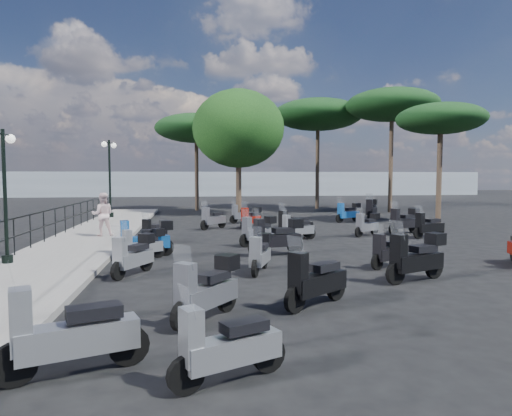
{
  "coord_description": "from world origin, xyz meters",
  "views": [
    {
      "loc": [
        -2.65,
        -14.72,
        2.47
      ],
      "look_at": [
        -0.1,
        3.21,
        1.2
      ],
      "focal_mm": 32.0,
      "sensor_mm": 36.0,
      "label": 1
    }
  ],
  "objects": [
    {
      "name": "scooter_2",
      "position": [
        -4.08,
        -1.08,
        0.45
      ],
      "size": [
        1.3,
        0.95,
        1.18
      ],
      "rotation": [
        0.0,
        0.0,
        2.16
      ],
      "color": "black",
      "rests_on": "ground"
    },
    {
      "name": "scooter_15",
      "position": [
        1.36,
        2.35,
        0.44
      ],
      "size": [
        1.55,
        0.68,
        1.26
      ],
      "rotation": [
        0.0,
        0.0,
        1.86
      ],
      "color": "black",
      "rests_on": "ground"
    },
    {
      "name": "scooter_16",
      "position": [
        -0.01,
        9.05,
        0.43
      ],
      "size": [
        1.45,
        0.84,
        1.25
      ],
      "rotation": [
        0.0,
        0.0,
        2.02
      ],
      "color": "black",
      "rests_on": "ground"
    },
    {
      "name": "scooter_0",
      "position": [
        -4.14,
        -8.98,
        0.51
      ],
      "size": [
        1.78,
        0.86,
        1.47
      ],
      "rotation": [
        0.0,
        0.0,
        1.91
      ],
      "color": "black",
      "rests_on": "ground"
    },
    {
      "name": "scooter_3",
      "position": [
        -4.06,
        -0.6,
        0.55
      ],
      "size": [
        1.8,
        0.73,
        1.45
      ],
      "rotation": [
        0.0,
        0.0,
        1.81
      ],
      "color": "black",
      "rests_on": "ground"
    },
    {
      "name": "scooter_13",
      "position": [
        -0.35,
        -6.5,
        0.48
      ],
      "size": [
        1.47,
        1.14,
        1.39
      ],
      "rotation": [
        0.0,
        0.0,
        2.21
      ],
      "color": "black",
      "rests_on": "ground"
    },
    {
      "name": "pine_3",
      "position": [
        10.37,
        7.85,
        5.45
      ],
      "size": [
        4.63,
        4.63,
        6.29
      ],
      "color": "#38281E",
      "rests_on": "ground"
    },
    {
      "name": "scooter_9",
      "position": [
        -0.3,
        1.22,
        0.5
      ],
      "size": [
        1.46,
        1.1,
        1.33
      ],
      "rotation": [
        0.0,
        0.0,
        2.18
      ],
      "color": "black",
      "rests_on": "ground"
    },
    {
      "name": "distant_hills",
      "position": [
        0.0,
        45.0,
        1.5
      ],
      "size": [
        70.0,
        8.0,
        3.0
      ],
      "primitive_type": "cube",
      "color": "gray",
      "rests_on": "ground"
    },
    {
      "name": "scooter_8",
      "position": [
        -0.92,
        -3.3,
        0.47
      ],
      "size": [
        0.78,
        1.5,
        1.25
      ],
      "rotation": [
        0.0,
        0.0,
        2.78
      ],
      "color": "black",
      "rests_on": "ground"
    },
    {
      "name": "broadleaf_tree",
      "position": [
        0.37,
        14.33,
        5.46
      ],
      "size": [
        5.84,
        5.84,
        7.96
      ],
      "color": "#38281E",
      "rests_on": "ground"
    },
    {
      "name": "pine_2",
      "position": [
        -2.25,
        18.33,
        5.86
      ],
      "size": [
        5.9,
        5.9,
        6.91
      ],
      "color": "#38281E",
      "rests_on": "ground"
    },
    {
      "name": "scooter_14",
      "position": [
        -0.02,
        -0.86,
        0.56
      ],
      "size": [
        1.83,
        0.77,
        1.48
      ],
      "rotation": [
        0.0,
        0.0,
        1.83
      ],
      "color": "black",
      "rests_on": "ground"
    },
    {
      "name": "scooter_1",
      "position": [
        -4.09,
        -3.2,
        0.49
      ],
      "size": [
        0.96,
        1.49,
        1.3
      ],
      "rotation": [
        0.0,
        0.0,
        2.64
      ],
      "color": "black",
      "rests_on": "ground"
    },
    {
      "name": "scooter_18",
      "position": [
        2.56,
        -4.8,
        0.55
      ],
      "size": [
        1.74,
        0.93,
        1.46
      ],
      "rotation": [
        0.0,
        0.0,
        1.96
      ],
      "color": "black",
      "rests_on": "ground"
    },
    {
      "name": "scooter_25",
      "position": [
        6.36,
        3.59,
        0.53
      ],
      "size": [
        1.66,
        0.96,
        1.42
      ],
      "rotation": [
        0.0,
        0.0,
        2.0
      ],
      "color": "black",
      "rests_on": "ground"
    },
    {
      "name": "scooter_4",
      "position": [
        -4.03,
        2.34,
        0.41
      ],
      "size": [
        0.88,
        1.31,
        1.18
      ],
      "rotation": [
        0.0,
        0.0,
        2.59
      ],
      "color": "black",
      "rests_on": "ground"
    },
    {
      "name": "scooter_10",
      "position": [
        1.36,
        2.8,
        0.5
      ],
      "size": [
        1.72,
        0.9,
        1.44
      ],
      "rotation": [
        0.0,
        0.0,
        1.96
      ],
      "color": "black",
      "rests_on": "ground"
    },
    {
      "name": "pedestrian_far",
      "position": [
        -6.05,
        3.5,
        0.99
      ],
      "size": [
        0.9,
        0.74,
        1.68
      ],
      "primitive_type": "imported",
      "rotation": [
        0.0,
        0.0,
        3.28
      ],
      "color": "beige",
      "rests_on": "sidewalk"
    },
    {
      "name": "ground",
      "position": [
        0.0,
        0.0,
        0.0
      ],
      "size": [
        120.0,
        120.0,
        0.0
      ],
      "primitive_type": "plane",
      "color": "black",
      "rests_on": "ground"
    },
    {
      "name": "scooter_19",
      "position": [
        2.6,
        -3.19,
        0.42
      ],
      "size": [
        1.35,
        0.9,
        1.21
      ],
      "rotation": [
        0.0,
        0.0,
        2.11
      ],
      "color": "black",
      "rests_on": "ground"
    },
    {
      "name": "pine_0",
      "position": [
        6.84,
        18.91,
        7.06
      ],
      "size": [
        6.73,
        6.73,
        8.26
      ],
      "color": "#38281E",
      "rests_on": "ground"
    },
    {
      "name": "railing",
      "position": [
        -7.8,
        2.8,
        0.9
      ],
      "size": [
        0.04,
        26.04,
        1.1
      ],
      "color": "black",
      "rests_on": "sidewalk"
    },
    {
      "name": "lamp_post_1",
      "position": [
        -7.54,
        -1.83,
        2.18
      ],
      "size": [
        0.34,
        1.04,
        3.55
      ],
      "rotation": [
        0.0,
        0.0,
        -0.11
      ],
      "color": "black",
      "rests_on": "sidewalk"
    },
    {
      "name": "lamp_post_2",
      "position": [
        -7.2,
        11.95,
        2.63
      ],
      "size": [
        0.66,
        1.21,
        4.34
      ],
      "rotation": [
        0.0,
        0.0,
        -0.38
      ],
      "color": "black",
      "rests_on": "sidewalk"
    },
    {
      "name": "scooter_5",
      "position": [
        -1.67,
        6.46,
        0.46
      ],
      "size": [
        1.26,
        1.26,
        1.34
      ],
      "rotation": [
        0.0,
        0.0,
        2.36
      ],
      "color": "black",
      "rests_on": "ground"
    },
    {
      "name": "scooter_27",
      "position": [
        7.54,
        10.05,
        0.56
      ],
      "size": [
        1.19,
        1.66,
        1.5
      ],
      "rotation": [
        0.0,
        0.0,
        2.57
      ],
      "color": "black",
      "rests_on": "ground"
    },
    {
      "name": "scooter_6",
      "position": [
        -2.25,
        -9.45,
        0.44
      ],
      "size": [
        1.48,
        0.81,
        1.25
      ],
      "rotation": [
        0.0,
        0.0,
        1.99
      ],
      "color": "black",
      "rests_on": "ground"
    },
    {
      "name": "scooter_20",
      "position": [
        4.52,
        3.11,
        0.46
      ],
      "size": [
        1.34,
        0.96,
        1.21
      ],
      "rotation": [
        0.0,
        0.0,
        2.14
      ],
      "color": "black",
      "rests_on": "ground"
    },
    {
      "name": "pine_1",
      "position": [
        10.81,
        14.77,
        7.23
      ],
      "size": [
        6.22,
        6.22,
        8.34
      ],
      "color": "#38281E",
      "rests_on": "ground"
    },
    {
      "name": "scooter_26",
      "position": [
        6.73,
        2.23,
        0.46
      ],
      "size": [
        1.59,
        0.76,
        1.31
      ],
      "rotation": [
        0.0,
        0.0,
        1.91
      ],
      "color": "black",
      "rests_on": "ground"
    },
    {
      "name": "scooter_11",
      "position": [
        0.15,
        6.63,
        0.48
      ],
      "size": [
        1.17,
        1.32,
        1.28
      ],
      "rotation": [
        0.0,
        0.0,
        2.44
      ],
      "color": "black",
      "rests_on": "ground"
    },
    {
      "name": "scooter_21",
      "position": [
        5.68,
        8.68,
        0.5
      ],
      "size": [
        1.56,
        0.9,
        1.33
      ],
      "rotation": [
        0.0,
        0.0,
        2.0
      ],
      "color": "black",
      "rests_on": "ground"
    },
    {
      "name": "scooter_7",
      "position": [
        -2.4,
        -7.04,
        0.52
      ],
      "size": [
        1.23,
        1.45,
        1.38
      ],
      "rotation": [
        0.0,
        0.0,
        2.46
      ],
      "color": "black",
      "rests_on": "ground"
    },
    {
      "name": "sidewalk",
      "position": [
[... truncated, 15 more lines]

